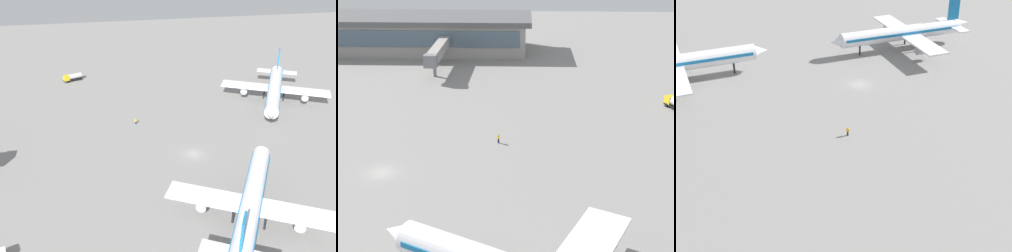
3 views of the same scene
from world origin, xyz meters
The scene contains 4 objects.
ground centered at (0.00, 0.00, 0.00)m, with size 288.00×288.00×0.00m, color gray.
terminal_building centered at (19.03, -77.94, 5.29)m, with size 87.90×20.62×10.37m.
ground_crew_worker centered at (-18.20, -11.86, 0.85)m, with size 0.45×0.57×1.67m.
jet_bridge centered at (-0.49, -57.47, 5.14)m, with size 3.55×23.82×6.74m.
Camera 2 is at (-22.19, 71.67, 38.57)m, focal length 54.55 mm.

